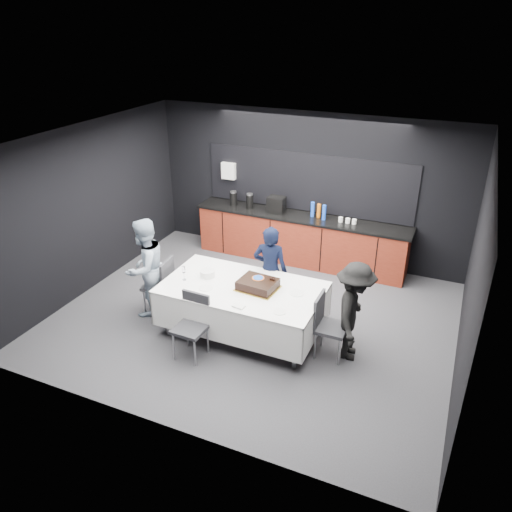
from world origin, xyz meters
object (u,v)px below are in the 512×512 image
(plate_stack, at_px, (207,273))
(person_center, at_px, (270,271))
(chair_left, at_px, (162,282))
(chair_right, at_px, (326,321))
(champagne_flute, at_px, (184,270))
(person_right, at_px, (354,312))
(cake_assembly, at_px, (258,284))
(chair_near, at_px, (193,321))
(person_left, at_px, (145,268))
(party_table, at_px, (242,295))

(plate_stack, relative_size, person_center, 0.15)
(chair_left, relative_size, chair_right, 1.00)
(plate_stack, bearing_deg, champagne_flute, -139.42)
(plate_stack, height_order, person_center, person_center)
(plate_stack, height_order, person_right, person_right)
(person_right, bearing_deg, plate_stack, 83.15)
(chair_left, distance_m, person_center, 1.72)
(cake_assembly, height_order, champagne_flute, champagne_flute)
(champagne_flute, xyz_separation_m, chair_left, (-0.53, 0.18, -0.40))
(cake_assembly, relative_size, chair_right, 0.65)
(champagne_flute, xyz_separation_m, person_center, (1.03, 0.85, -0.20))
(chair_right, relative_size, person_center, 0.63)
(plate_stack, height_order, chair_right, chair_right)
(chair_left, bearing_deg, cake_assembly, 0.58)
(cake_assembly, distance_m, person_right, 1.40)
(plate_stack, relative_size, chair_near, 0.23)
(plate_stack, distance_m, person_center, 0.99)
(chair_left, relative_size, person_right, 0.64)
(plate_stack, xyz_separation_m, person_left, (-1.01, -0.16, -0.04))
(party_table, relative_size, chair_left, 2.51)
(chair_right, xyz_separation_m, person_left, (-2.90, -0.06, 0.26))
(party_table, distance_m, person_left, 1.63)
(person_left, xyz_separation_m, person_right, (3.24, 0.17, -0.07))
(champagne_flute, xyz_separation_m, chair_near, (0.47, -0.59, -0.40))
(person_center, bearing_deg, chair_left, 14.82)
(person_right, bearing_deg, chair_near, 105.02)
(chair_right, distance_m, person_right, 0.40)
(person_center, bearing_deg, person_left, 15.31)
(person_left, bearing_deg, chair_right, 98.24)
(plate_stack, xyz_separation_m, chair_near, (0.20, -0.82, -0.30))
(cake_assembly, relative_size, person_right, 0.42)
(person_center, bearing_deg, plate_stack, 30.63)
(cake_assembly, bearing_deg, champagne_flute, -170.00)
(chair_right, bearing_deg, champagne_flute, -176.50)
(champagne_flute, height_order, chair_left, champagne_flute)
(champagne_flute, distance_m, chair_right, 2.20)
(person_left, bearing_deg, cake_assembly, 100.86)
(party_table, bearing_deg, chair_right, -1.06)
(champagne_flute, bearing_deg, plate_stack, 40.58)
(cake_assembly, bearing_deg, chair_left, -179.42)
(plate_stack, xyz_separation_m, chair_right, (1.89, -0.10, -0.30))
(person_center, xyz_separation_m, person_left, (-1.77, -0.77, 0.05))
(party_table, bearing_deg, cake_assembly, 9.74)
(plate_stack, bearing_deg, person_left, -171.14)
(chair_left, bearing_deg, party_table, -0.93)
(chair_right, height_order, person_right, person_right)
(chair_right, distance_m, chair_near, 1.83)
(person_center, bearing_deg, champagne_flute, 31.07)
(cake_assembly, bearing_deg, chair_right, -3.44)
(cake_assembly, distance_m, person_left, 1.85)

